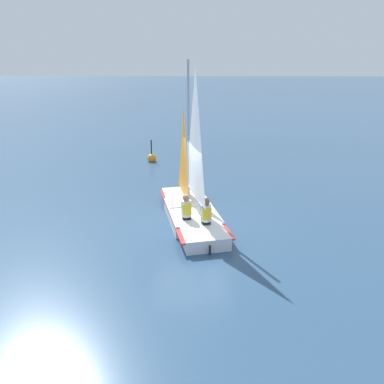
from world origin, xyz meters
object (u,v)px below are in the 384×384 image
object	(u,v)px
sailboat_main	(192,201)
buoy_marker	(152,158)
sailor_crew	(206,216)
sailor_helm	(186,211)

from	to	relation	value
sailboat_main	buoy_marker	bearing A→B (deg)	3.42
sailor_crew	buoy_marker	size ratio (longest dim) A/B	0.98
sailboat_main	sailor_helm	world-z (taller)	sailboat_main
sailor_crew	sailor_helm	bearing A→B (deg)	46.95
sailor_helm	sailor_crew	xyz separation A→B (m)	(0.59, -0.33, 0.00)
sailor_helm	buoy_marker	size ratio (longest dim) A/B	0.98
sailor_helm	sailor_crew	size ratio (longest dim) A/B	1.00
sailboat_main	sailor_crew	size ratio (longest dim) A/B	4.27
sailor_helm	buoy_marker	bearing A→B (deg)	1.05
sailor_helm	sailboat_main	bearing A→B (deg)	-25.35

